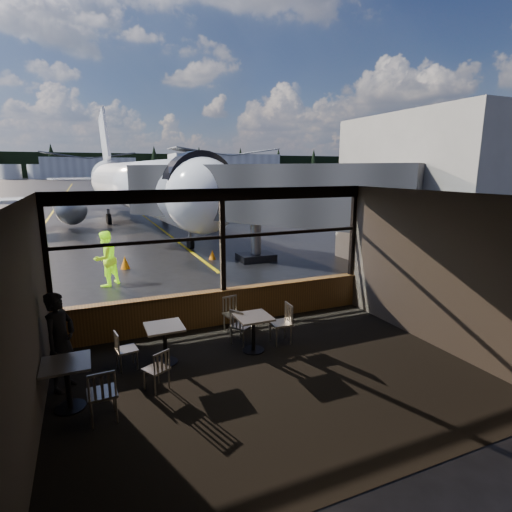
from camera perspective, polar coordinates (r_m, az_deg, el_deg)
ground_plane at (r=129.47m, az=-22.05°, el=9.64°), size 520.00×520.00×0.00m
carpet_floor at (r=8.10m, az=2.49°, el=-16.86°), size 8.00×6.00×0.01m
ceiling at (r=7.09m, az=2.75°, el=8.60°), size 8.00×6.00×0.04m
wall_left at (r=6.80m, az=-29.78°, el=-8.31°), size 0.04×6.00×3.50m
wall_right at (r=9.78m, az=24.27°, el=-1.85°), size 0.04×6.00×3.50m
wall_back at (r=5.07m, az=17.92°, el=-14.11°), size 8.00×0.04×3.50m
window_sill at (r=10.47m, az=-4.64°, el=-7.32°), size 8.00×0.28×0.90m
window_header at (r=9.88m, az=-4.94°, el=8.73°), size 8.00×0.18×0.30m
mullion_left at (r=9.57m, az=-27.87°, el=0.28°), size 0.12×0.12×2.60m
mullion_centre at (r=10.02m, az=-4.82°, el=2.16°), size 0.12×0.12×2.60m
mullion_right at (r=11.85m, az=13.66°, el=3.42°), size 0.12×0.12×2.60m
window_transom at (r=10.00m, az=-4.83°, el=2.72°), size 8.00×0.10×0.08m
airliner at (r=30.93m, az=-16.69°, el=13.85°), size 30.69×35.67×10.14m
jet_bridge at (r=16.37m, az=1.11°, el=7.14°), size 9.33×11.40×4.98m
cafe_table_near at (r=8.96m, az=-0.39°, el=-11.02°), size 0.74×0.74×0.82m
cafe_table_mid at (r=8.65m, az=-12.86°, el=-12.23°), size 0.75×0.75×0.82m
cafe_table_left at (r=7.67m, az=-25.26°, el=-16.42°), size 0.76×0.76×0.84m
chair_near_e at (r=9.35m, az=3.53°, el=-9.62°), size 0.54×0.54×0.94m
chair_near_w at (r=9.29m, az=-2.06°, el=-9.99°), size 0.65×0.65×0.87m
chair_near_n at (r=9.94m, az=-3.23°, el=-8.40°), size 0.55×0.55×0.89m
chair_mid_s at (r=7.74m, az=-14.07°, el=-15.44°), size 0.60×0.60×0.80m
chair_mid_w at (r=8.62m, az=-18.01°, el=-12.64°), size 0.51×0.51×0.82m
chair_left_s at (r=7.13m, az=-21.13°, el=-17.86°), size 0.53×0.53×0.94m
passenger at (r=8.12m, az=-26.15°, el=-10.94°), size 0.75×0.81×1.85m
ground_crew at (r=14.62m, az=-20.70°, el=-0.37°), size 1.17×1.15×1.90m
cone_nose at (r=17.98m, az=-6.27°, el=0.21°), size 0.31×0.31×0.43m
cone_wing at (r=28.39m, az=-28.93°, el=3.28°), size 0.38×0.38×0.53m
terminal_annex at (r=17.69m, az=24.91°, el=8.06°), size 5.00×7.00×6.00m
hangar_mid at (r=194.40m, az=-22.68°, el=11.66°), size 38.00×15.00×10.00m
hangar_right at (r=197.71m, az=-4.60°, el=12.83°), size 50.00×20.00×12.00m
fuel_tank_a at (r=193.26m, az=-31.66°, el=10.21°), size 8.00×8.00×6.00m
fuel_tank_b at (r=192.12m, az=-28.67°, el=10.52°), size 8.00×8.00×6.00m
fuel_tank_c at (r=191.50m, az=-25.65°, el=10.81°), size 8.00×8.00×6.00m
treeline at (r=219.40m, az=-22.80°, el=11.87°), size 360.00×3.00×12.00m
cone_extra at (r=17.01m, az=-18.21°, el=-0.89°), size 0.37×0.37×0.52m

